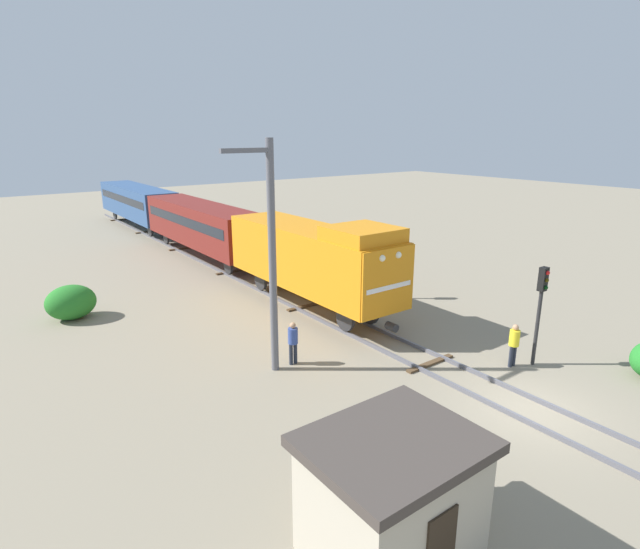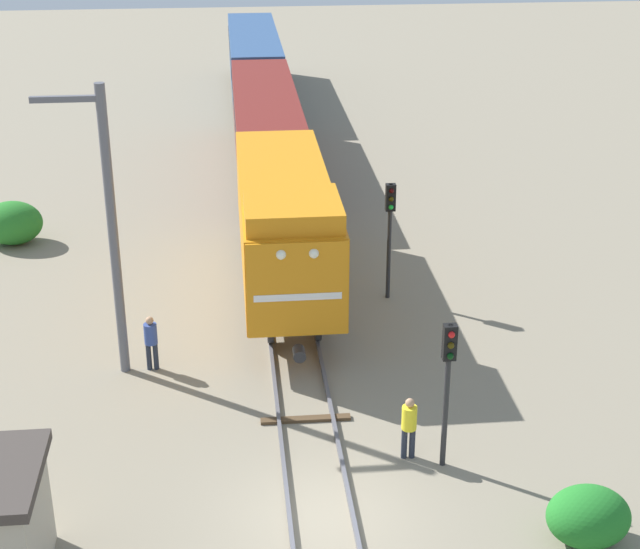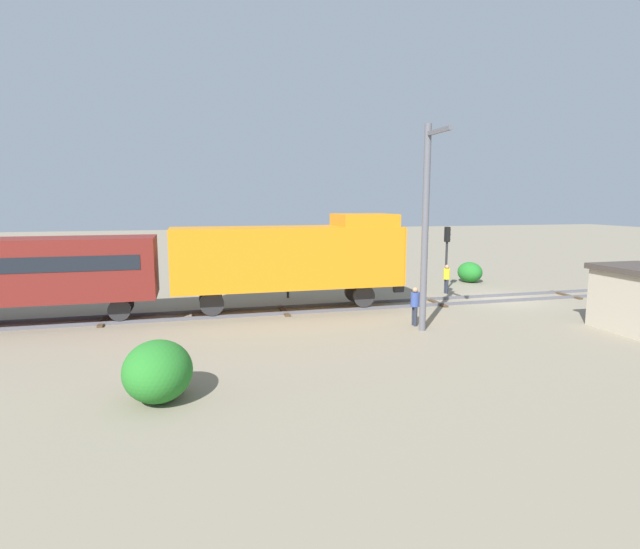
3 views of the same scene
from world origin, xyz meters
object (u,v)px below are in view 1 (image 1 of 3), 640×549
catenary_mast (271,254)px  traffic_signal_mid (370,248)px  passenger_car_leading (202,223)px  relay_hut (392,496)px  worker_near_track (514,342)px  locomotive (313,256)px  traffic_signal_near (541,298)px  worker_by_signal (293,340)px  passenger_car_trailing (137,201)px

catenary_mast → traffic_signal_mid: bearing=26.0°
passenger_car_leading → relay_hut: (-7.50, -26.60, -1.13)m
worker_near_track → catenary_mast: 9.71m
locomotive → traffic_signal_mid: bearing=-7.0°
passenger_car_leading → catenary_mast: bearing=-105.8°
locomotive → traffic_signal_near: size_ratio=3.00×
worker_by_signal → catenary_mast: size_ratio=0.20×
locomotive → passenger_car_trailing: (0.00, 27.94, -0.25)m
locomotive → passenger_car_leading: 13.34m
traffic_signal_near → relay_hut: traffic_signal_near is taller
traffic_signal_mid → catenary_mast: (-8.46, -4.13, 1.67)m
traffic_signal_mid → catenary_mast: size_ratio=0.48×
passenger_car_leading → catenary_mast: 18.68m
worker_by_signal → catenary_mast: catenary_mast is taller
traffic_signal_mid → worker_by_signal: 8.85m
traffic_signal_mid → catenary_mast: bearing=-154.0°
passenger_car_leading → relay_hut: bearing=-105.7°
traffic_signal_mid → relay_hut: (-10.90, -12.85, -1.41)m
locomotive → passenger_car_leading: size_ratio=0.83×
worker_near_track → relay_hut: relay_hut is taller
traffic_signal_near → traffic_signal_mid: size_ratio=0.96×
relay_hut → passenger_car_leading: bearing=74.3°
catenary_mast → relay_hut: (-2.44, -8.72, -3.08)m
passenger_car_leading → worker_by_signal: 18.45m
locomotive → traffic_signal_near: locomotive is taller
locomotive → worker_near_track: bearing=-76.1°
traffic_signal_near → worker_near_track: bearing=153.6°
traffic_signal_mid → passenger_car_leading: bearing=103.9°
locomotive → traffic_signal_mid: size_ratio=2.88×
passenger_car_leading → catenary_mast: (-5.06, -17.88, 1.95)m
worker_by_signal → passenger_car_trailing: bearing=-77.6°
passenger_car_leading → traffic_signal_near: traffic_signal_near is taller
passenger_car_trailing → traffic_signal_near: (3.20, -38.03, 0.18)m
locomotive → worker_near_track: 10.15m
traffic_signal_near → relay_hut: bearing=-163.5°
traffic_signal_near → worker_near_track: size_ratio=2.28×
catenary_mast → worker_by_signal: bearing=-1.4°
locomotive → relay_hut: size_ratio=3.31×
worker_near_track → passenger_car_trailing: bearing=155.9°
worker_by_signal → traffic_signal_mid: bearing=-131.6°
worker_by_signal → relay_hut: bearing=89.0°
passenger_car_trailing → traffic_signal_near: traffic_signal_near is taller
passenger_car_trailing → worker_by_signal: 32.81m
traffic_signal_near → worker_near_track: (-0.80, 0.40, -1.71)m
worker_by_signal → catenary_mast: 3.58m
passenger_car_trailing → relay_hut: size_ratio=4.00×
catenary_mast → relay_hut: 9.56m
locomotive → passenger_car_trailing: bearing=90.0°
passenger_car_trailing → traffic_signal_mid: (3.40, -28.35, 0.28)m
catenary_mast → worker_near_track: bearing=-34.6°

